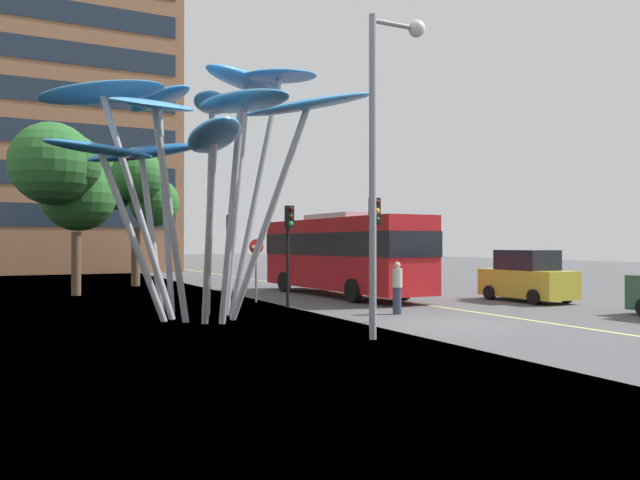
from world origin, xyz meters
TOP-DOWN VIEW (x-y plane):
  - ground at (-0.63, 0.00)m, footprint 120.00×240.00m
  - red_bus at (1.94, 9.90)m, footprint 3.01×11.08m
  - leaf_sculpture at (-6.08, 4.31)m, footprint 9.64×8.71m
  - traffic_light_kerb_near at (-1.73, 1.10)m, footprint 0.28×0.42m
  - traffic_light_kerb_far at (-2.32, 6.03)m, footprint 0.28×0.42m
  - traffic_light_island_mid at (-2.28, 12.98)m, footprint 0.28×0.42m
  - car_parked_mid at (7.46, 4.21)m, footprint 1.92×3.97m
  - street_lamp at (-3.06, -1.57)m, footprint 1.62×0.44m
  - tree_pavement_near at (-9.16, 15.24)m, footprint 4.76×5.21m
  - tree_pavement_far at (-5.41, 20.71)m, footprint 4.98×5.25m
  - pedestrian at (0.16, 2.70)m, footprint 0.34×0.34m
  - no_entry_sign at (-2.59, 8.66)m, footprint 0.60×0.12m
  - backdrop_building at (-10.72, 44.24)m, footprint 24.43×15.66m

SIDE VIEW (x-z plane):
  - ground at x=-0.63m, z-range -0.10..0.00m
  - pedestrian at x=0.16m, z-range 0.01..1.75m
  - car_parked_mid at x=7.46m, z-range -0.07..2.02m
  - no_entry_sign at x=-2.59m, z-range 0.42..2.95m
  - red_bus at x=1.94m, z-range 0.17..3.86m
  - traffic_light_island_mid at x=-2.28m, z-range 0.83..4.51m
  - traffic_light_kerb_near at x=-1.73m, z-range 0.83..4.54m
  - traffic_light_kerb_far at x=-2.32m, z-range 0.84..4.56m
  - street_lamp at x=-3.06m, z-range 1.07..9.14m
  - tree_pavement_near at x=-9.16m, z-range 1.55..9.17m
  - tree_pavement_far at x=-5.41m, z-range 1.82..9.21m
  - leaf_sculpture at x=-6.08m, z-range 1.91..10.32m
  - backdrop_building at x=-10.72m, z-range 0.00..25.02m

